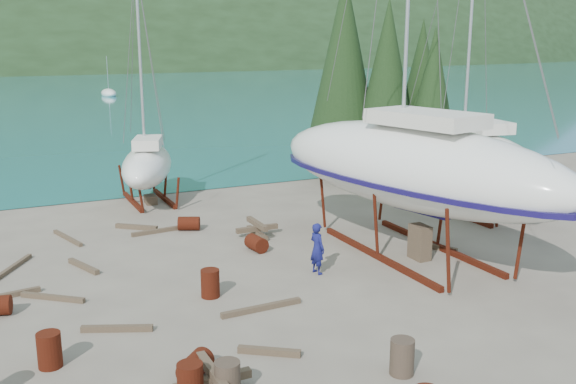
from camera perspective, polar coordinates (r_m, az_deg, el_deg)
name	(u,v)px	position (r m, az deg, el deg)	size (l,w,h in m)	color
ground	(261,299)	(19.95, -2.37, -9.50)	(600.00, 600.00, 0.00)	#665B51
far_house_right	(108,58)	(210.31, -15.70, 11.38)	(6.60, 5.60, 5.60)	beige
cypress_near_right	(387,79)	(35.07, 8.79, 9.92)	(3.60, 3.60, 10.00)	black
cypress_mid_right	(432,97)	(34.40, 12.72, 8.23)	(3.06, 3.06, 8.50)	black
cypress_back_left	(344,62)	(35.92, 4.99, 11.48)	(4.14, 4.14, 11.50)	black
cypress_far_right	(421,87)	(37.66, 11.72, 9.12)	(3.24, 3.24, 9.00)	black
moored_boat_mid	(109,93)	(98.73, -15.65, 8.44)	(2.00, 5.00, 6.05)	white
large_sailboat_near	(412,165)	(23.58, 11.00, 2.35)	(6.74, 13.80, 20.89)	white
large_sailboat_far	(470,155)	(30.62, 15.90, 3.20)	(4.74, 10.61, 16.21)	white
small_sailboat_shore	(147,165)	(31.94, -12.41, 2.40)	(4.55, 7.49, 11.44)	white
worker	(317,248)	(21.79, 2.61, -5.03)	(0.65, 0.42, 1.77)	#131554
drum_3	(190,382)	(14.77, -8.68, -16.38)	(0.58, 0.58, 0.88)	#5D1B10
drum_4	(189,223)	(27.18, -8.80, -2.78)	(0.58, 0.58, 0.88)	#5D1B10
drum_5	(228,380)	(14.74, -5.40, -16.33)	(0.58, 0.58, 0.88)	#2D2823
drum_6	(256,243)	(24.27, -2.82, -4.59)	(0.58, 0.58, 0.88)	#5D1B10
drum_10	(49,350)	(16.95, -20.45, -13.02)	(0.58, 0.58, 0.88)	#5D1B10
drum_12	(195,366)	(15.70, -8.23, -15.08)	(0.58, 0.58, 0.88)	#5D1B10
drum_14	(210,283)	(20.10, -6.93, -8.06)	(0.58, 0.58, 0.88)	#5D1B10
drum_17	(402,357)	(15.86, 10.11, -14.23)	(0.58, 0.58, 0.88)	#2D2823
timber_0	(68,238)	(27.11, -19.00, -3.89)	(0.14, 2.49, 0.14)	brown
timber_1	(435,246)	(25.16, 12.90, -4.73)	(0.19, 1.83, 0.19)	brown
timber_4	(83,266)	(23.55, -17.72, -6.31)	(0.17, 1.85, 0.17)	brown
timber_5	(262,308)	(19.14, -2.37, -10.25)	(0.16, 2.54, 0.16)	brown
timber_6	(136,227)	(27.79, -13.32, -3.05)	(0.19, 1.87, 0.19)	brown
timber_7	(269,351)	(16.65, -1.69, -13.98)	(0.17, 1.61, 0.17)	brown
timber_10	(165,230)	(27.19, -10.84, -3.31)	(0.16, 2.89, 0.16)	brown
timber_11	(53,297)	(21.13, -20.18, -8.79)	(0.15, 2.15, 0.15)	brown
timber_12	(117,328)	(18.45, -14.96, -11.64)	(0.17, 1.94, 0.17)	brown
timber_15	(8,270)	(24.08, -23.60, -6.41)	(0.15, 3.13, 0.15)	brown
timber_17	(0,297)	(21.76, -24.26, -8.50)	(0.16, 2.40, 0.16)	brown
timber_pile_fore	(213,381)	(15.05, -6.68, -16.31)	(1.80, 1.80, 0.60)	brown
timber_pile_aft	(257,228)	(26.15, -2.76, -3.26)	(1.80, 1.80, 0.60)	brown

